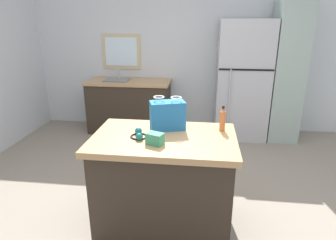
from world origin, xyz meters
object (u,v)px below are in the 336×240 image
(kitchen_island, at_px, (164,181))
(tall_cabinet, at_px, (286,73))
(ear_defenders, at_px, (139,135))
(small_box, at_px, (155,139))
(refrigerator, at_px, (243,81))
(bottle, at_px, (223,120))
(shopping_bag, at_px, (168,115))

(kitchen_island, relative_size, tall_cabinet, 0.59)
(ear_defenders, bearing_deg, small_box, -39.21)
(refrigerator, bearing_deg, ear_defenders, -115.44)
(tall_cabinet, bearing_deg, bottle, -116.45)
(tall_cabinet, xyz_separation_m, shopping_bag, (-1.60, -2.21, -0.03))
(shopping_bag, height_order, ear_defenders, shopping_bag)
(tall_cabinet, distance_m, shopping_bag, 2.73)
(refrigerator, relative_size, small_box, 13.82)
(shopping_bag, bearing_deg, refrigerator, 67.02)
(refrigerator, bearing_deg, small_box, -111.13)
(tall_cabinet, xyz_separation_m, small_box, (-1.65, -2.58, -0.12))
(bottle, bearing_deg, kitchen_island, -158.26)
(small_box, distance_m, bottle, 0.68)
(small_box, relative_size, ear_defenders, 0.70)
(kitchen_island, relative_size, small_box, 9.30)
(kitchen_island, height_order, shopping_bag, shopping_bag)
(tall_cabinet, relative_size, ear_defenders, 10.98)
(small_box, height_order, ear_defenders, small_box)
(shopping_bag, bearing_deg, tall_cabinet, 54.17)
(refrigerator, height_order, bottle, refrigerator)
(tall_cabinet, relative_size, bottle, 8.99)
(refrigerator, xyz_separation_m, ear_defenders, (-1.16, -2.44, -0.02))
(kitchen_island, bearing_deg, tall_cabinet, 56.22)
(shopping_bag, distance_m, bottle, 0.51)
(small_box, bearing_deg, kitchen_island, 74.52)
(shopping_bag, height_order, bottle, shopping_bag)
(refrigerator, relative_size, ear_defenders, 9.66)
(small_box, bearing_deg, bottle, 34.16)
(tall_cabinet, xyz_separation_m, bottle, (-1.09, -2.20, -0.06))
(kitchen_island, height_order, tall_cabinet, tall_cabinet)
(bottle, bearing_deg, small_box, -145.84)
(kitchen_island, distance_m, small_box, 0.53)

